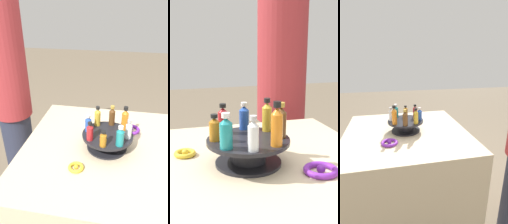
# 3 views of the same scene
# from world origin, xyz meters

# --- Properties ---
(ground_plane) EXTENTS (12.00, 12.00, 0.00)m
(ground_plane) POSITION_xyz_m (0.00, 0.00, 0.00)
(ground_plane) COLOR #756651
(party_table) EXTENTS (0.92, 0.92, 0.77)m
(party_table) POSITION_xyz_m (0.00, 0.00, 0.38)
(party_table) COLOR beige
(party_table) RESTS_ON ground_plane
(display_stand) EXTENTS (0.27, 0.27, 0.09)m
(display_stand) POSITION_xyz_m (0.00, 0.00, 0.82)
(display_stand) COLOR black
(display_stand) RESTS_ON party_table
(bottle_teal) EXTENTS (0.04, 0.04, 0.11)m
(bottle_teal) POSITION_xyz_m (0.08, 0.07, 0.90)
(bottle_teal) COLOR teal
(bottle_teal) RESTS_ON display_stand
(bottle_clear) EXTENTS (0.03, 0.03, 0.10)m
(bottle_clear) POSITION_xyz_m (0.01, 0.11, 0.90)
(bottle_clear) COLOR silver
(bottle_clear) RESTS_ON display_stand
(bottle_orange) EXTENTS (0.04, 0.04, 0.14)m
(bottle_orange) POSITION_xyz_m (-0.07, 0.08, 0.92)
(bottle_orange) COLOR orange
(bottle_orange) RESTS_ON display_stand
(bottle_brown) EXTENTS (0.03, 0.03, 0.12)m
(bottle_brown) POSITION_xyz_m (-0.11, 0.01, 0.91)
(bottle_brown) COLOR brown
(bottle_brown) RESTS_ON display_stand
(bottle_gold) EXTENTS (0.03, 0.03, 0.12)m
(bottle_gold) POSITION_xyz_m (-0.08, -0.07, 0.91)
(bottle_gold) COLOR gold
(bottle_gold) RESTS_ON display_stand
(bottle_blue) EXTENTS (0.03, 0.03, 0.10)m
(bottle_blue) POSITION_xyz_m (-0.01, -0.11, 0.90)
(bottle_blue) COLOR #234CAD
(bottle_blue) RESTS_ON display_stand
(bottle_red) EXTENTS (0.03, 0.03, 0.10)m
(bottle_red) POSITION_xyz_m (0.07, -0.08, 0.90)
(bottle_red) COLOR #B21E23
(bottle_red) RESTS_ON display_stand
(bottle_amber) EXTENTS (0.03, 0.03, 0.09)m
(bottle_amber) POSITION_xyz_m (0.11, -0.01, 0.89)
(bottle_amber) COLOR #AD6B19
(bottle_amber) RESTS_ON display_stand
(ribbon_bow_purple) EXTENTS (0.11, 0.11, 0.03)m
(ribbon_bow_purple) POSITION_xyz_m (-0.19, 0.13, 0.78)
(ribbon_bow_purple) COLOR purple
(ribbon_bow_purple) RESTS_ON party_table
(ribbon_bow_gold) EXTENTS (0.08, 0.08, 0.02)m
(ribbon_bow_gold) POSITION_xyz_m (0.19, -0.13, 0.78)
(ribbon_bow_gold) COLOR gold
(ribbon_bow_gold) RESTS_ON party_table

